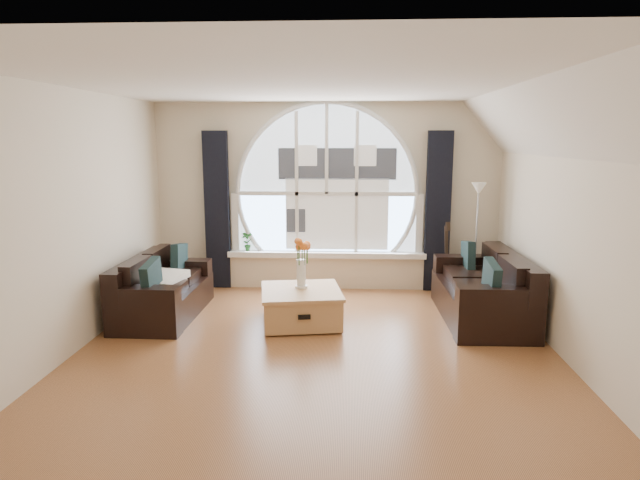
% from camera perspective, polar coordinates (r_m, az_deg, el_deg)
% --- Properties ---
extents(ground, '(5.00, 5.50, 0.01)m').
position_cam_1_polar(ground, '(5.70, -0.49, -12.12)').
color(ground, brown).
rests_on(ground, ground).
extents(ceiling, '(5.00, 5.50, 0.01)m').
position_cam_1_polar(ceiling, '(5.29, -0.54, 16.00)').
color(ceiling, silver).
rests_on(ceiling, ground).
extents(wall_back, '(5.00, 0.01, 2.70)m').
position_cam_1_polar(wall_back, '(8.05, 0.71, 4.52)').
color(wall_back, beige).
rests_on(wall_back, ground).
extents(wall_front, '(5.00, 0.01, 2.70)m').
position_cam_1_polar(wall_front, '(2.66, -4.24, -8.09)').
color(wall_front, beige).
rests_on(wall_front, ground).
extents(wall_left, '(0.01, 5.50, 2.70)m').
position_cam_1_polar(wall_left, '(6.03, -24.99, 1.47)').
color(wall_left, beige).
rests_on(wall_left, ground).
extents(wall_right, '(0.01, 5.50, 2.70)m').
position_cam_1_polar(wall_right, '(5.75, 25.22, 1.05)').
color(wall_right, beige).
rests_on(wall_right, ground).
extents(attic_slope, '(0.92, 5.50, 0.72)m').
position_cam_1_polar(attic_slope, '(5.58, 23.13, 11.28)').
color(attic_slope, silver).
rests_on(attic_slope, ground).
extents(arched_window, '(2.60, 0.06, 2.15)m').
position_cam_1_polar(arched_window, '(8.00, 0.70, 6.45)').
color(arched_window, silver).
rests_on(arched_window, wall_back).
extents(window_sill, '(2.90, 0.22, 0.08)m').
position_cam_1_polar(window_sill, '(8.09, 0.66, -1.49)').
color(window_sill, white).
rests_on(window_sill, wall_back).
extents(window_frame, '(2.76, 0.08, 2.15)m').
position_cam_1_polar(window_frame, '(7.97, 0.69, 6.44)').
color(window_frame, white).
rests_on(window_frame, wall_back).
extents(neighbor_house, '(1.70, 0.02, 1.50)m').
position_cam_1_polar(neighbor_house, '(7.99, 1.77, 5.55)').
color(neighbor_house, silver).
rests_on(neighbor_house, wall_back).
extents(curtain_left, '(0.35, 0.12, 2.30)m').
position_cam_1_polar(curtain_left, '(8.18, -10.62, 3.02)').
color(curtain_left, black).
rests_on(curtain_left, ground).
extents(curtain_right, '(0.35, 0.12, 2.30)m').
position_cam_1_polar(curtain_right, '(8.05, 12.13, 2.85)').
color(curtain_right, black).
rests_on(curtain_right, ground).
extents(sofa_left, '(0.84, 1.65, 0.73)m').
position_cam_1_polar(sofa_left, '(7.12, -15.94, -4.48)').
color(sofa_left, black).
rests_on(sofa_left, ground).
extents(sofa_right, '(0.94, 1.84, 0.81)m').
position_cam_1_polar(sofa_right, '(7.01, 16.44, -4.76)').
color(sofa_right, black).
rests_on(sofa_right, ground).
extents(coffee_chest, '(1.07, 1.07, 0.46)m').
position_cam_1_polar(coffee_chest, '(6.63, -1.97, -6.74)').
color(coffee_chest, '#BB844D').
rests_on(coffee_chest, ground).
extents(throw_blanket, '(0.66, 0.66, 0.10)m').
position_cam_1_polar(throw_blanket, '(7.02, -16.36, -3.89)').
color(throw_blanket, silver).
rests_on(throw_blanket, sofa_left).
extents(vase_flowers, '(0.24, 0.24, 0.70)m').
position_cam_1_polar(vase_flowers, '(6.56, -1.98, -1.69)').
color(vase_flowers, white).
rests_on(vase_flowers, coffee_chest).
extents(floor_lamp, '(0.24, 0.24, 1.60)m').
position_cam_1_polar(floor_lamp, '(7.88, 15.89, -0.07)').
color(floor_lamp, '#B2B2B2').
rests_on(floor_lamp, ground).
extents(guitar, '(0.38, 0.27, 1.06)m').
position_cam_1_polar(guitar, '(7.95, 12.87, -1.83)').
color(guitar, olive).
rests_on(guitar, ground).
extents(potted_plant, '(0.17, 0.13, 0.30)m').
position_cam_1_polar(potted_plant, '(8.18, -7.59, -0.09)').
color(potted_plant, '#1E6023').
rests_on(potted_plant, window_sill).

